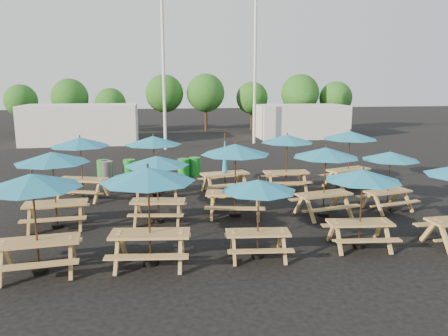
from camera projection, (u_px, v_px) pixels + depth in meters
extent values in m
plane|color=black|center=(230.00, 205.00, 15.90)|extent=(120.00, 120.00, 0.00)
cube|color=tan|center=(37.00, 241.00, 10.15)|extent=(1.96, 0.94, 0.06)
cube|color=tan|center=(34.00, 266.00, 9.55)|extent=(1.91, 0.47, 0.04)
cube|color=tan|center=(42.00, 243.00, 10.86)|extent=(1.91, 0.47, 0.04)
cylinder|color=black|center=(40.00, 271.00, 10.29)|extent=(0.38, 0.38, 0.11)
cylinder|color=brown|center=(36.00, 224.00, 10.06)|extent=(0.05, 0.05, 2.42)
cone|color=teal|center=(32.00, 181.00, 9.87)|extent=(2.48, 2.48, 0.34)
cube|color=tan|center=(56.00, 203.00, 13.37)|extent=(1.92, 0.87, 0.06)
cube|color=tan|center=(53.00, 219.00, 12.77)|extent=(1.88, 0.40, 0.04)
cube|color=tan|center=(59.00, 207.00, 14.08)|extent=(1.88, 0.40, 0.04)
cylinder|color=black|center=(57.00, 226.00, 13.51)|extent=(0.37, 0.37, 0.10)
cylinder|color=brown|center=(55.00, 190.00, 13.28)|extent=(0.05, 0.05, 2.39)
cone|color=teal|center=(52.00, 157.00, 13.09)|extent=(2.38, 2.38, 0.33)
cube|color=tan|center=(82.00, 179.00, 16.63)|extent=(2.02, 1.27, 0.06)
cube|color=tan|center=(74.00, 191.00, 16.01)|extent=(1.88, 0.82, 0.04)
cube|color=tan|center=(91.00, 183.00, 17.35)|extent=(1.88, 0.82, 0.04)
cylinder|color=black|center=(84.00, 198.00, 16.77)|extent=(0.38, 0.38, 0.10)
cylinder|color=brown|center=(82.00, 168.00, 16.54)|extent=(0.05, 0.05, 2.41)
cone|color=teal|center=(80.00, 142.00, 16.35)|extent=(2.81, 2.81, 0.34)
cube|color=tan|center=(150.00, 234.00, 10.62)|extent=(2.00, 0.96, 0.06)
cube|color=tan|center=(147.00, 257.00, 9.99)|extent=(1.94, 0.49, 0.04)
cube|color=tan|center=(154.00, 236.00, 11.37)|extent=(1.94, 0.49, 0.04)
cylinder|color=black|center=(151.00, 262.00, 10.76)|extent=(0.39, 0.39, 0.11)
cylinder|color=brown|center=(149.00, 216.00, 10.54)|extent=(0.05, 0.05, 2.46)
cone|color=teal|center=(148.00, 174.00, 10.34)|extent=(2.53, 2.53, 0.34)
cube|color=tan|center=(158.00, 201.00, 13.86)|extent=(1.79, 0.91, 0.06)
cube|color=tan|center=(155.00, 215.00, 13.30)|extent=(1.72, 0.48, 0.04)
cube|color=tan|center=(161.00, 204.00, 14.53)|extent=(1.72, 0.48, 0.04)
cylinder|color=black|center=(159.00, 221.00, 13.99)|extent=(0.34, 0.34, 0.09)
cylinder|color=brown|center=(158.00, 189.00, 13.79)|extent=(0.04, 0.04, 2.18)
cone|color=teal|center=(157.00, 161.00, 13.61)|extent=(2.30, 2.30, 0.30)
cube|color=tan|center=(154.00, 176.00, 17.16)|extent=(1.95, 0.97, 0.06)
cube|color=tan|center=(157.00, 188.00, 16.57)|extent=(1.89, 0.51, 0.04)
cube|color=tan|center=(152.00, 180.00, 17.86)|extent=(1.89, 0.51, 0.04)
cylinder|color=black|center=(155.00, 194.00, 17.30)|extent=(0.37, 0.37, 0.10)
cylinder|color=brown|center=(154.00, 166.00, 17.07)|extent=(0.05, 0.05, 2.39)
cone|color=teal|center=(153.00, 140.00, 16.88)|extent=(2.50, 2.50, 0.33)
cube|color=tan|center=(258.00, 233.00, 11.08)|extent=(1.67, 0.78, 0.05)
cube|color=tan|center=(261.00, 251.00, 10.55)|extent=(1.63, 0.38, 0.04)
cube|color=tan|center=(255.00, 234.00, 11.71)|extent=(1.63, 0.38, 0.04)
cylinder|color=black|center=(257.00, 256.00, 11.20)|extent=(0.32, 0.32, 0.09)
cylinder|color=brown|center=(258.00, 219.00, 11.00)|extent=(0.04, 0.04, 2.06)
cone|color=teal|center=(259.00, 185.00, 10.84)|extent=(2.09, 2.09, 0.29)
cube|color=tan|center=(235.00, 193.00, 14.49)|extent=(2.04, 1.11, 0.06)
cube|color=tan|center=(235.00, 208.00, 13.86)|extent=(1.94, 0.64, 0.04)
cube|color=tan|center=(235.00, 197.00, 15.25)|extent=(1.94, 0.64, 0.04)
cylinder|color=black|center=(235.00, 214.00, 14.64)|extent=(0.39, 0.39, 0.11)
cylinder|color=brown|center=(235.00, 180.00, 14.41)|extent=(0.05, 0.05, 2.46)
cone|color=teal|center=(235.00, 149.00, 14.21)|extent=(2.69, 2.69, 0.34)
cube|color=tan|center=(225.00, 174.00, 17.64)|extent=(2.01, 1.12, 0.06)
cube|color=tan|center=(231.00, 185.00, 17.06)|extent=(1.91, 0.65, 0.04)
cube|color=tan|center=(219.00, 178.00, 18.34)|extent=(1.91, 0.65, 0.04)
cylinder|color=black|center=(225.00, 191.00, 17.78)|extent=(0.38, 0.38, 0.11)
cylinder|color=brown|center=(225.00, 163.00, 17.55)|extent=(0.05, 0.05, 2.43)
cone|color=teal|center=(225.00, 153.00, 17.47)|extent=(0.23, 0.23, 1.58)
cube|color=tan|center=(360.00, 223.00, 11.75)|extent=(1.76, 0.82, 0.06)
cube|color=tan|center=(368.00, 241.00, 11.19)|extent=(1.72, 0.39, 0.04)
cube|color=tan|center=(351.00, 225.00, 12.41)|extent=(1.72, 0.39, 0.04)
cylinder|color=black|center=(358.00, 246.00, 11.87)|extent=(0.34, 0.34, 0.09)
cylinder|color=brown|center=(361.00, 209.00, 11.67)|extent=(0.04, 0.04, 2.18)
cone|color=teal|center=(363.00, 175.00, 11.49)|extent=(2.20, 2.20, 0.30)
cube|color=tan|center=(324.00, 194.00, 14.53)|extent=(1.94, 1.07, 0.06)
cube|color=tan|center=(335.00, 208.00, 13.96)|extent=(1.85, 0.62, 0.04)
cube|color=tan|center=(313.00, 198.00, 15.20)|extent=(1.85, 0.62, 0.04)
cylinder|color=black|center=(323.00, 214.00, 14.66)|extent=(0.37, 0.37, 0.10)
cylinder|color=brown|center=(324.00, 182.00, 14.44)|extent=(0.04, 0.04, 2.34)
cone|color=teal|center=(326.00, 152.00, 14.25)|extent=(2.57, 2.57, 0.33)
cube|color=tan|center=(286.00, 172.00, 18.06)|extent=(1.86, 0.79, 0.06)
cube|color=tan|center=(290.00, 183.00, 17.46)|extent=(1.84, 0.34, 0.04)
cube|color=tan|center=(282.00, 176.00, 18.77)|extent=(1.84, 0.34, 0.04)
cylinder|color=black|center=(286.00, 189.00, 18.19)|extent=(0.37, 0.37, 0.10)
cylinder|color=brown|center=(286.00, 162.00, 17.98)|extent=(0.04, 0.04, 2.33)
cone|color=teal|center=(287.00, 139.00, 17.79)|extent=(2.26, 2.26, 0.32)
cube|color=tan|center=(443.00, 223.00, 12.49)|extent=(1.83, 0.34, 0.04)
cube|color=tan|center=(388.00, 191.00, 15.20)|extent=(1.74, 0.99, 0.05)
cube|color=tan|center=(400.00, 203.00, 14.70)|extent=(1.65, 0.58, 0.04)
cube|color=tan|center=(376.00, 195.00, 15.80)|extent=(1.65, 0.58, 0.04)
cylinder|color=black|center=(387.00, 209.00, 15.32)|extent=(0.33, 0.33, 0.09)
cylinder|color=brown|center=(389.00, 181.00, 15.13)|extent=(0.04, 0.04, 2.10)
cone|color=teal|center=(391.00, 156.00, 14.96)|extent=(2.33, 2.33, 0.29)
cube|color=tan|center=(348.00, 170.00, 18.44)|extent=(2.05, 1.33, 0.06)
cube|color=tan|center=(360.00, 180.00, 17.89)|extent=(1.89, 0.87, 0.04)
cube|color=tan|center=(336.00, 174.00, 19.10)|extent=(1.89, 0.87, 0.04)
cylinder|color=black|center=(347.00, 186.00, 18.58)|extent=(0.38, 0.38, 0.11)
cylinder|color=brown|center=(349.00, 159.00, 18.35)|extent=(0.05, 0.05, 2.44)
cone|color=teal|center=(350.00, 135.00, 18.15)|extent=(2.88, 2.88, 0.34)
cylinder|color=gray|center=(107.00, 171.00, 19.90)|extent=(0.55, 0.55, 0.89)
cylinder|color=#188926|center=(103.00, 170.00, 20.16)|extent=(0.55, 0.55, 0.89)
cylinder|color=#188926|center=(129.00, 169.00, 20.29)|extent=(0.55, 0.55, 0.89)
cylinder|color=#188926|center=(183.00, 168.00, 20.52)|extent=(0.55, 0.55, 0.89)
cylinder|color=#188926|center=(195.00, 167.00, 20.85)|extent=(0.55, 0.55, 0.89)
cylinder|color=silver|center=(163.00, 57.00, 28.00)|extent=(0.20, 0.20, 12.00)
cylinder|color=silver|center=(255.00, 59.00, 30.93)|extent=(0.20, 0.20, 12.00)
cube|color=silver|center=(81.00, 124.00, 31.86)|extent=(8.00, 4.00, 2.80)
cube|color=silver|center=(300.00, 121.00, 35.43)|extent=(7.00, 4.00, 2.60)
cylinder|color=#382314|center=(23.00, 122.00, 38.05)|extent=(0.24, 0.24, 1.92)
sphere|color=#1E5919|center=(21.00, 101.00, 37.69)|extent=(2.80, 2.80, 2.80)
cylinder|color=#382314|center=(72.00, 122.00, 37.38)|extent=(0.24, 0.24, 2.14)
sphere|color=#1E5919|center=(70.00, 97.00, 36.98)|extent=(3.11, 3.11, 3.11)
cylinder|color=#382314|center=(112.00, 124.00, 37.69)|extent=(0.24, 0.24, 1.78)
sphere|color=#1E5919|center=(111.00, 103.00, 37.35)|extent=(2.59, 2.59, 2.59)
cylinder|color=#382314|center=(165.00, 119.00, 39.37)|extent=(0.24, 0.24, 2.31)
sphere|color=#1E5919|center=(165.00, 93.00, 38.93)|extent=(3.36, 3.36, 3.36)
cylinder|color=#382314|center=(206.00, 118.00, 39.47)|extent=(0.24, 0.24, 2.35)
sphere|color=#1E5919|center=(206.00, 93.00, 39.03)|extent=(3.41, 3.41, 3.41)
cylinder|color=#382314|center=(252.00, 119.00, 40.56)|extent=(0.24, 0.24, 2.02)
sphere|color=#1E5919|center=(252.00, 98.00, 40.18)|extent=(2.94, 2.94, 2.94)
cylinder|color=#382314|center=(299.00, 119.00, 39.42)|extent=(0.24, 0.24, 2.32)
sphere|color=#1E5919|center=(300.00, 93.00, 38.98)|extent=(3.38, 3.38, 3.38)
cylinder|color=#382314|center=(335.00, 120.00, 39.98)|extent=(0.24, 0.24, 2.03)
sphere|color=#1E5919|center=(336.00, 98.00, 39.60)|extent=(2.95, 2.95, 2.95)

